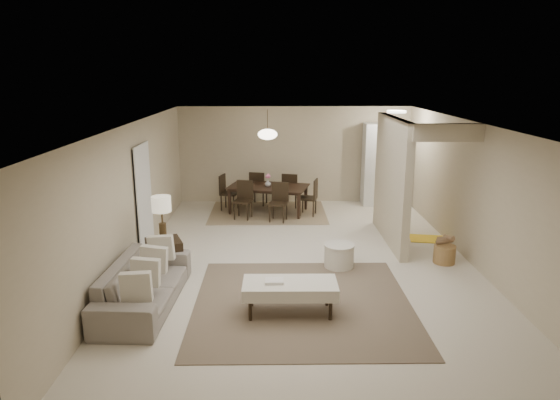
{
  "coord_description": "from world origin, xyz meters",
  "views": [
    {
      "loc": [
        -0.55,
        -8.41,
        3.34
      ],
      "look_at": [
        -0.43,
        0.52,
        1.05
      ],
      "focal_mm": 32.0,
      "sensor_mm": 36.0,
      "label": 1
    }
  ],
  "objects_px": {
    "pantry_cabinet": "(386,164)",
    "side_table": "(165,257)",
    "wicker_basket": "(444,254)",
    "dining_table": "(268,199)",
    "sofa": "(144,284)",
    "round_pouf": "(339,256)",
    "ottoman_bench": "(290,288)"
  },
  "relations": [
    {
      "from": "sofa",
      "to": "dining_table",
      "type": "bearing_deg",
      "value": -16.75
    },
    {
      "from": "pantry_cabinet",
      "to": "side_table",
      "type": "height_order",
      "value": "pantry_cabinet"
    },
    {
      "from": "round_pouf",
      "to": "ottoman_bench",
      "type": "bearing_deg",
      "value": -118.01
    },
    {
      "from": "pantry_cabinet",
      "to": "wicker_basket",
      "type": "bearing_deg",
      "value": -87.57
    },
    {
      "from": "pantry_cabinet",
      "to": "sofa",
      "type": "height_order",
      "value": "pantry_cabinet"
    },
    {
      "from": "pantry_cabinet",
      "to": "sofa",
      "type": "distance_m",
      "value": 7.53
    },
    {
      "from": "pantry_cabinet",
      "to": "side_table",
      "type": "bearing_deg",
      "value": -135.89
    },
    {
      "from": "wicker_basket",
      "to": "dining_table",
      "type": "height_order",
      "value": "dining_table"
    },
    {
      "from": "dining_table",
      "to": "sofa",
      "type": "bearing_deg",
      "value": -94.74
    },
    {
      "from": "side_table",
      "to": "round_pouf",
      "type": "distance_m",
      "value": 3.01
    },
    {
      "from": "side_table",
      "to": "round_pouf",
      "type": "xyz_separation_m",
      "value": [
        3.0,
        0.28,
        -0.1
      ]
    },
    {
      "from": "sofa",
      "to": "wicker_basket",
      "type": "bearing_deg",
      "value": -69.32
    },
    {
      "from": "round_pouf",
      "to": "dining_table",
      "type": "height_order",
      "value": "dining_table"
    },
    {
      "from": "sofa",
      "to": "ottoman_bench",
      "type": "height_order",
      "value": "sofa"
    },
    {
      "from": "wicker_basket",
      "to": "dining_table",
      "type": "bearing_deg",
      "value": 133.56
    },
    {
      "from": "pantry_cabinet",
      "to": "ottoman_bench",
      "type": "relative_size",
      "value": 1.57
    },
    {
      "from": "round_pouf",
      "to": "wicker_basket",
      "type": "distance_m",
      "value": 1.93
    },
    {
      "from": "ottoman_bench",
      "to": "dining_table",
      "type": "relative_size",
      "value": 0.71
    },
    {
      "from": "round_pouf",
      "to": "wicker_basket",
      "type": "bearing_deg",
      "value": 5.24
    },
    {
      "from": "pantry_cabinet",
      "to": "round_pouf",
      "type": "bearing_deg",
      "value": -112.02
    },
    {
      "from": "wicker_basket",
      "to": "dining_table",
      "type": "distance_m",
      "value": 4.66
    },
    {
      "from": "ottoman_bench",
      "to": "dining_table",
      "type": "bearing_deg",
      "value": 94.41
    },
    {
      "from": "ottoman_bench",
      "to": "wicker_basket",
      "type": "bearing_deg",
      "value": 34.34
    },
    {
      "from": "sofa",
      "to": "wicker_basket",
      "type": "relative_size",
      "value": 5.91
    },
    {
      "from": "pantry_cabinet",
      "to": "dining_table",
      "type": "distance_m",
      "value": 3.21
    },
    {
      "from": "dining_table",
      "to": "pantry_cabinet",
      "type": "bearing_deg",
      "value": 29.05
    },
    {
      "from": "side_table",
      "to": "dining_table",
      "type": "xyz_separation_m",
      "value": [
        1.72,
        3.83,
        0.03
      ]
    },
    {
      "from": "dining_table",
      "to": "wicker_basket",
      "type": "bearing_deg",
      "value": -31.69
    },
    {
      "from": "ottoman_bench",
      "to": "pantry_cabinet",
      "type": "bearing_deg",
      "value": 66.7
    },
    {
      "from": "side_table",
      "to": "wicker_basket",
      "type": "height_order",
      "value": "side_table"
    },
    {
      "from": "round_pouf",
      "to": "dining_table",
      "type": "xyz_separation_m",
      "value": [
        -1.28,
        3.55,
        0.12
      ]
    },
    {
      "from": "ottoman_bench",
      "to": "round_pouf",
      "type": "xyz_separation_m",
      "value": [
        0.92,
        1.73,
        -0.17
      ]
    }
  ]
}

